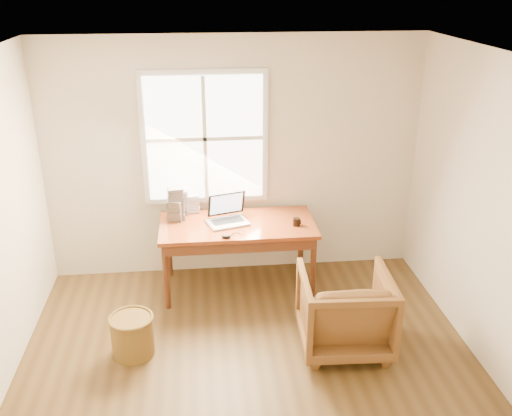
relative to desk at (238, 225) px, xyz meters
The scene contains 11 objects.
room_shell 1.74m from the desk, 90.77° to the right, with size 4.04×4.54×2.64m.
desk is the anchor object (origin of this frame).
armchair 1.48m from the desk, 52.77° to the right, with size 0.79×0.81×0.74m, color brown.
wicker_stool 1.57m from the desk, 133.53° to the right, with size 0.37×0.37×0.37m, color brown.
laptop 0.19m from the desk, behind, with size 0.39×0.41×0.29m, color #ABAFB2, non-canonical shape.
mouse 0.36m from the desk, 111.75° to the right, with size 0.10×0.06×0.03m, color black.
coffee_mug 0.61m from the desk, 11.22° to the right, with size 0.07×0.07×0.08m, color black.
cd_stack_a 0.68m from the desk, 150.61° to the left, with size 0.14×0.12×0.27m, color #B1B6BD.
cd_stack_b 0.67m from the desk, 166.65° to the left, with size 0.14×0.13×0.22m, color #26252A.
cd_stack_c 0.68m from the desk, 164.12° to the left, with size 0.15×0.14×0.35m, color #9495A1.
cd_stack_d 0.61m from the desk, 142.88° to the left, with size 0.16×0.14×0.20m, color silver.
Camera 1 is at (-0.37, -3.56, 3.16)m, focal length 40.00 mm.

